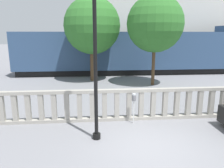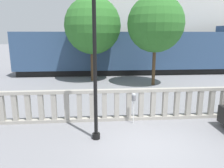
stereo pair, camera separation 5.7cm
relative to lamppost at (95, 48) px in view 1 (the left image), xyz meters
name	(u,v)px [view 1 (the left image)]	position (x,y,z in m)	size (l,w,h in m)	color
ground_plane	(148,147)	(1.73, -0.74, -3.26)	(160.00, 160.00, 0.00)	slate
balustrade	(135,104)	(1.73, 1.67, -2.55)	(13.36, 0.24, 1.41)	#9E998E
lamppost	(95,48)	(0.00, 0.00, 0.00)	(0.33, 0.33, 5.85)	black
parking_meter	(134,99)	(1.59, 1.28, -2.18)	(0.17, 0.17, 1.34)	silver
train_near	(139,52)	(4.36, 13.40, -1.20)	(22.63, 3.19, 4.52)	black
train_far	(127,46)	(5.52, 28.88, -1.53)	(23.88, 2.62, 3.88)	black
building_block	(159,0)	(8.33, 21.07, 4.59)	(13.87, 9.56, 15.69)	beige
tree_left	(155,24)	(4.35, 8.34, 1.17)	(4.05, 4.05, 6.46)	#4C3823
tree_right	(92,26)	(-0.10, 10.35, 1.09)	(4.43, 4.43, 6.58)	#4C3823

